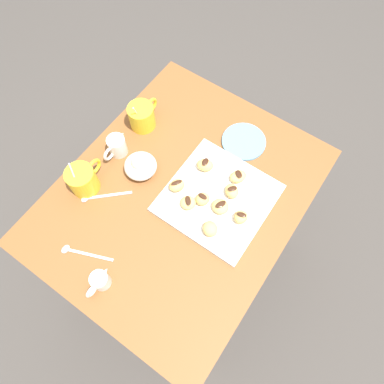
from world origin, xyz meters
name	(u,v)px	position (x,y,z in m)	size (l,w,h in m)	color
ground_plane	(184,254)	(0.00, 0.00, 0.00)	(8.00, 8.00, 0.00)	#423D38
dining_table	(181,212)	(0.00, 0.00, 0.58)	(0.90, 0.72, 0.73)	brown
pastry_plate_square	(218,198)	(0.06, -0.11, 0.74)	(0.32, 0.32, 0.02)	silver
coffee_mug_yellow_left	(83,179)	(-0.15, 0.27, 0.78)	(0.13, 0.09, 0.14)	yellow
coffee_mug_yellow_right	(142,116)	(0.15, 0.27, 0.77)	(0.13, 0.09, 0.13)	yellow
cream_pitcher_white	(117,146)	(0.01, 0.26, 0.77)	(0.10, 0.06, 0.07)	silver
ice_cream_bowl	(140,166)	(0.00, 0.16, 0.76)	(0.11, 0.11, 0.08)	silver
chocolate_sauce_pitcher	(100,281)	(-0.35, 0.02, 0.76)	(0.09, 0.05, 0.06)	silver
saucer_sky_left	(244,142)	(0.29, -0.07, 0.73)	(0.15, 0.15, 0.01)	#66A8DB
loose_spoon_near_saucer	(100,197)	(-0.15, 0.20, 0.73)	(0.12, 0.12, 0.01)	silver
loose_spoon_by_plate	(81,253)	(-0.32, 0.13, 0.73)	(0.07, 0.15, 0.01)	silver
beignet_0	(205,165)	(0.12, -0.02, 0.76)	(0.04, 0.05, 0.04)	#E5B260
chocolate_drizzle_0	(205,162)	(0.12, -0.02, 0.78)	(0.03, 0.02, 0.01)	#381E11
beignet_1	(210,229)	(-0.05, -0.15, 0.76)	(0.05, 0.05, 0.03)	#E5B260
beignet_2	(241,217)	(0.03, -0.21, 0.76)	(0.04, 0.04, 0.04)	#E5B260
chocolate_drizzle_2	(242,215)	(0.03, -0.21, 0.78)	(0.03, 0.02, 0.01)	#381E11
beignet_3	(232,191)	(0.09, -0.14, 0.76)	(0.04, 0.05, 0.03)	#E5B260
chocolate_drizzle_3	(232,189)	(0.09, -0.14, 0.78)	(0.03, 0.02, 0.01)	#381E11
beignet_4	(220,206)	(0.03, -0.14, 0.76)	(0.05, 0.05, 0.03)	#E5B260
chocolate_drizzle_4	(221,204)	(0.03, -0.14, 0.77)	(0.04, 0.02, 0.01)	#381E11
beignet_5	(203,199)	(0.02, -0.08, 0.76)	(0.04, 0.05, 0.04)	#E5B260
chocolate_drizzle_5	(203,196)	(0.02, -0.08, 0.78)	(0.03, 0.02, 0.01)	#381E11
beignet_6	(238,177)	(0.15, -0.13, 0.76)	(0.04, 0.06, 0.03)	#E5B260
chocolate_drizzle_6	(239,174)	(0.15, -0.13, 0.77)	(0.03, 0.02, 0.01)	#381E11
beignet_7	(188,203)	(-0.02, -0.05, 0.76)	(0.05, 0.05, 0.03)	#E5B260
chocolate_drizzle_7	(188,201)	(-0.02, -0.05, 0.77)	(0.03, 0.02, 0.01)	#381E11
beignet_8	(177,185)	(0.01, 0.02, 0.76)	(0.05, 0.04, 0.04)	#E5B260
chocolate_drizzle_8	(177,183)	(0.01, 0.02, 0.78)	(0.04, 0.01, 0.01)	#381E11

